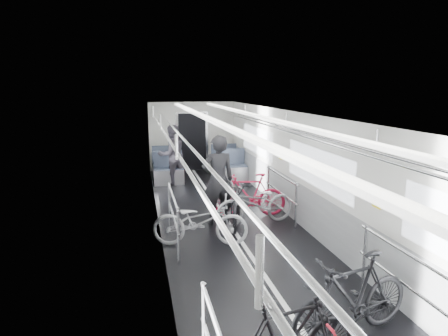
# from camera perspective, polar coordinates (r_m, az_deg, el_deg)

# --- Properties ---
(car_shell) EXTENTS (3.02, 14.01, 2.41)m
(car_shell) POSITION_cam_1_polar(r_m,az_deg,el_deg) (9.11, -0.17, 0.14)
(car_shell) COLOR black
(car_shell) RESTS_ON ground
(bike_left_far) EXTENTS (1.88, 1.00, 0.94)m
(bike_left_far) POSITION_cam_1_polar(r_m,az_deg,el_deg) (7.53, -3.41, -7.58)
(bike_left_far) COLOR #B3B5B9
(bike_left_far) RESTS_ON floor
(bike_right_near) EXTENTS (1.83, 0.92, 1.06)m
(bike_right_near) POSITION_cam_1_polar(r_m,az_deg,el_deg) (5.12, 17.87, -17.18)
(bike_right_near) COLOR black
(bike_right_near) RESTS_ON floor
(bike_right_mid) EXTENTS (1.90, 0.94, 0.95)m
(bike_right_mid) POSITION_cam_1_polar(r_m,az_deg,el_deg) (8.62, 4.58, -5.03)
(bike_right_mid) COLOR #99989D
(bike_right_mid) RESTS_ON floor
(bike_right_far) EXTENTS (1.72, 0.78, 1.00)m
(bike_right_far) POSITION_cam_1_polar(r_m,az_deg,el_deg) (9.17, 3.63, -3.84)
(bike_right_far) COLOR #BB1737
(bike_right_far) RESTS_ON floor
(bike_aisle) EXTENTS (1.18, 2.01, 1.00)m
(bike_aisle) POSITION_cam_1_polar(r_m,az_deg,el_deg) (8.67, 1.92, -4.75)
(bike_aisle) COLOR black
(bike_aisle) RESTS_ON floor
(person_standing) EXTENTS (0.74, 0.52, 1.94)m
(person_standing) POSITION_cam_1_polar(r_m,az_deg,el_deg) (8.56, -0.87, -1.71)
(person_standing) COLOR black
(person_standing) RESTS_ON floor
(person_seated) EXTENTS (1.06, 0.94, 1.81)m
(person_seated) POSITION_cam_1_polar(r_m,az_deg,el_deg) (12.11, -7.46, 1.87)
(person_seated) COLOR #2B272E
(person_seated) RESTS_ON floor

